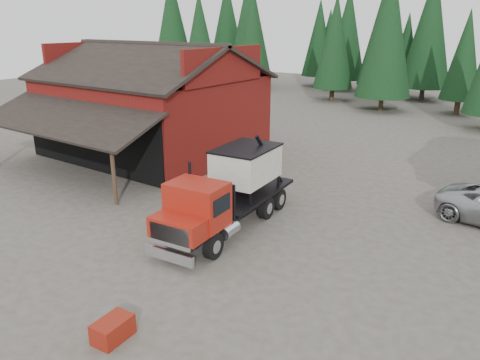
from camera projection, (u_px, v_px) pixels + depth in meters
The scene contains 7 objects.
ground at pixel (171, 253), 17.77m from camera, with size 120.00×120.00×0.00m, color #4E483D.
red_barn at pixel (151, 112), 30.59m from camera, with size 12.80×13.63×7.18m.
conifer_backdrop at pixel (443, 104), 50.15m from camera, with size 76.00×16.00×16.00m, color black, non-canonical shape.
near_pine_a at pixel (200, 41), 49.41m from camera, with size 4.40×4.40×11.40m.
near_pine_d at pixel (388, 32), 43.81m from camera, with size 5.28×5.28×13.40m.
feed_truck at pixel (230, 189), 19.47m from camera, with size 3.00×8.37×3.70m.
equip_box at pixel (113, 329), 12.85m from camera, with size 0.70×1.10×0.60m, color maroon.
Camera 1 is at (11.38, -11.46, 8.33)m, focal length 35.00 mm.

